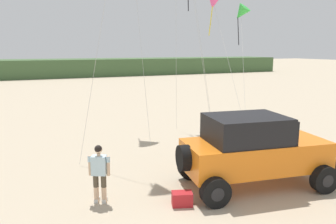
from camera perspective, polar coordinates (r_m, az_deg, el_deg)
dune_ridge at (r=53.98m, az=-25.16°, el=6.72°), size 90.00×7.79×2.65m
jeep at (r=10.61m, az=14.48°, el=-6.19°), size 4.99×2.97×2.26m
person_watching at (r=9.47m, az=-11.75°, el=-9.84°), size 0.57×0.44×1.67m
cooler_box at (r=9.41m, az=2.44°, el=-14.71°), size 0.64×0.52×0.38m
kite_green_box at (r=20.36m, az=7.83°, el=18.22°), size 1.41×5.59×7.42m
kite_blue_swept at (r=22.20m, az=12.45°, el=16.29°), size 3.29×5.16×7.11m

